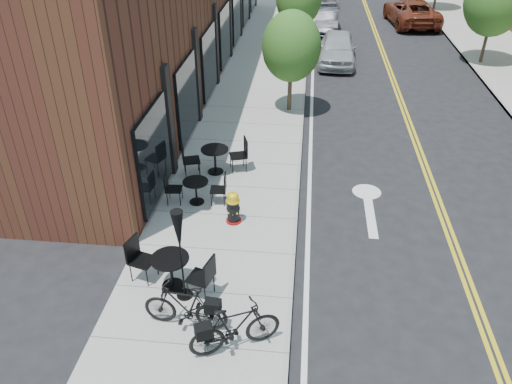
{
  "coord_description": "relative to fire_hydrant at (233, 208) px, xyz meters",
  "views": [
    {
      "loc": [
        0.04,
        -9.52,
        7.93
      ],
      "look_at": [
        -1.11,
        1.36,
        1.0
      ],
      "focal_mm": 35.0,
      "sensor_mm": 36.0,
      "label": 1
    }
  ],
  "objects": [
    {
      "name": "parked_car_far",
      "position": [
        8.0,
        22.48,
        0.22
      ],
      "size": [
        3.16,
        5.86,
        1.56
      ],
      "primitive_type": "imported",
      "rotation": [
        0.0,
        0.0,
        3.24
      ],
      "color": "maroon",
      "rests_on": "ground"
    },
    {
      "name": "bistro_set_c",
      "position": [
        -0.94,
        2.55,
        0.09
      ],
      "size": [
        2.0,
        1.06,
        1.06
      ],
      "rotation": [
        0.0,
        0.0,
        0.31
      ],
      "color": "black",
      "rests_on": "sidewalk_near"
    },
    {
      "name": "bicycle_left",
      "position": [
        -0.43,
        -3.72,
        0.08
      ],
      "size": [
        1.79,
        0.65,
        1.05
      ],
      "primitive_type": "imported",
      "rotation": [
        0.0,
        0.0,
        -1.66
      ],
      "color": "black",
      "rests_on": "sidewalk_near"
    },
    {
      "name": "parked_car_a",
      "position": [
        3.16,
        14.21,
        0.18
      ],
      "size": [
        1.99,
        4.48,
        1.5
      ],
      "primitive_type": "imported",
      "rotation": [
        0.0,
        0.0,
        -0.05
      ],
      "color": "#A5A9AE",
      "rests_on": "ground"
    },
    {
      "name": "patio_umbrella",
      "position": [
        -0.67,
        -2.88,
        1.17
      ],
      "size": [
        0.36,
        0.36,
        2.25
      ],
      "color": "black",
      "rests_on": "sidewalk_near"
    },
    {
      "name": "tree_far_b",
      "position": [
        10.3,
        14.78,
        2.49
      ],
      "size": [
        2.8,
        2.8,
        4.62
      ],
      "color": "#382B1E",
      "rests_on": "sidewalk_far"
    },
    {
      "name": "ground",
      "position": [
        1.7,
        -1.22,
        -0.57
      ],
      "size": [
        120.0,
        120.0,
        0.0
      ],
      "primitive_type": "plane",
      "color": "black",
      "rests_on": "ground"
    },
    {
      "name": "fire_hydrant",
      "position": [
        0.0,
        0.0,
        0.0
      ],
      "size": [
        0.41,
        0.41,
        0.94
      ],
      "rotation": [
        0.0,
        0.0,
        0.01
      ],
      "color": "maroon",
      "rests_on": "sidewalk_near"
    },
    {
      "name": "bistro_set_b",
      "position": [
        -1.17,
        0.81,
        0.01
      ],
      "size": [
        1.68,
        0.77,
        0.9
      ],
      "rotation": [
        0.0,
        0.0,
        0.08
      ],
      "color": "black",
      "rests_on": "sidewalk_near"
    },
    {
      "name": "parked_car_b",
      "position": [
        2.69,
        20.15,
        0.09
      ],
      "size": [
        1.47,
        4.01,
        1.31
      ],
      "primitive_type": "imported",
      "rotation": [
        0.0,
        0.0,
        -0.02
      ],
      "color": "black",
      "rests_on": "ground"
    },
    {
      "name": "sidewalk_near",
      "position": [
        -0.3,
        8.78,
        -0.51
      ],
      "size": [
        4.0,
        70.0,
        0.12
      ],
      "primitive_type": "cube",
      "color": "#9E9B93",
      "rests_on": "ground"
    },
    {
      "name": "tree_near_a",
      "position": [
        1.1,
        7.78,
        2.04
      ],
      "size": [
        2.2,
        2.2,
        3.81
      ],
      "color": "#382B1E",
      "rests_on": "sidewalk_near"
    },
    {
      "name": "bicycle_right",
      "position": [
        0.65,
        -4.2,
        0.1
      ],
      "size": [
        1.87,
        1.23,
        1.1
      ],
      "primitive_type": "imported",
      "rotation": [
        0.0,
        0.0,
        2.0
      ],
      "color": "black",
      "rests_on": "sidewalk_near"
    },
    {
      "name": "bistro_set_a",
      "position": [
        -1.01,
        -2.62,
        0.09
      ],
      "size": [
        2.02,
        1.06,
        1.06
      ],
      "rotation": [
        0.0,
        0.0,
        -0.29
      ],
      "color": "black",
      "rests_on": "sidewalk_near"
    }
  ]
}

